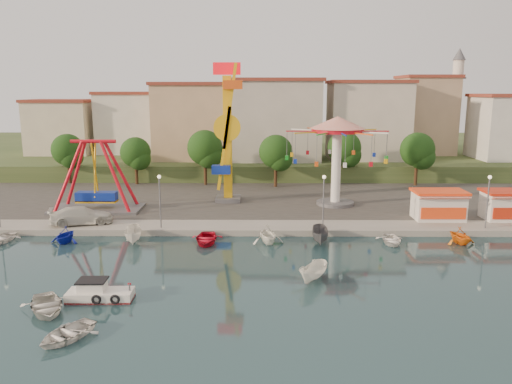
{
  "coord_description": "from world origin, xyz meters",
  "views": [
    {
      "loc": [
        1.74,
        -34.55,
        13.93
      ],
      "look_at": [
        1.4,
        14.0,
        4.0
      ],
      "focal_mm": 35.0,
      "sensor_mm": 36.0,
      "label": 1
    }
  ],
  "objects_px": {
    "pirate_ship_ride": "(95,177)",
    "kamikaze_tower": "(228,136)",
    "skiff": "(314,273)",
    "cabin_motorboat": "(99,294)",
    "wave_swinger": "(337,141)",
    "van": "(81,215)",
    "rowboat_a": "(46,306)"
  },
  "relations": [
    {
      "from": "cabin_motorboat",
      "to": "skiff",
      "type": "height_order",
      "value": "cabin_motorboat"
    },
    {
      "from": "pirate_ship_ride",
      "to": "kamikaze_tower",
      "type": "height_order",
      "value": "kamikaze_tower"
    },
    {
      "from": "kamikaze_tower",
      "to": "van",
      "type": "xyz_separation_m",
      "value": [
        -14.3,
        -10.64,
        -7.12
      ]
    },
    {
      "from": "skiff",
      "to": "van",
      "type": "xyz_separation_m",
      "value": [
        -22.07,
        13.85,
        0.8
      ]
    },
    {
      "from": "pirate_ship_ride",
      "to": "wave_swinger",
      "type": "height_order",
      "value": "wave_swinger"
    },
    {
      "from": "wave_swinger",
      "to": "van",
      "type": "bearing_deg",
      "value": -161.73
    },
    {
      "from": "kamikaze_tower",
      "to": "wave_swinger",
      "type": "distance_m",
      "value": 12.85
    },
    {
      "from": "skiff",
      "to": "van",
      "type": "relative_size",
      "value": 0.59
    },
    {
      "from": "cabin_motorboat",
      "to": "rowboat_a",
      "type": "xyz_separation_m",
      "value": [
        -2.75,
        -1.93,
        0.02
      ]
    },
    {
      "from": "skiff",
      "to": "cabin_motorboat",
      "type": "bearing_deg",
      "value": -135.05
    },
    {
      "from": "skiff",
      "to": "pirate_ship_ride",
      "type": "bearing_deg",
      "value": 170.48
    },
    {
      "from": "kamikaze_tower",
      "to": "wave_swinger",
      "type": "height_order",
      "value": "kamikaze_tower"
    },
    {
      "from": "wave_swinger",
      "to": "skiff",
      "type": "height_order",
      "value": "wave_swinger"
    },
    {
      "from": "kamikaze_tower",
      "to": "rowboat_a",
      "type": "distance_m",
      "value": 32.48
    },
    {
      "from": "pirate_ship_ride",
      "to": "cabin_motorboat",
      "type": "relative_size",
      "value": 2.27
    },
    {
      "from": "wave_swinger",
      "to": "rowboat_a",
      "type": "relative_size",
      "value": 2.8
    },
    {
      "from": "van",
      "to": "wave_swinger",
      "type": "bearing_deg",
      "value": -88.03
    },
    {
      "from": "kamikaze_tower",
      "to": "skiff",
      "type": "height_order",
      "value": "kamikaze_tower"
    },
    {
      "from": "kamikaze_tower",
      "to": "wave_swinger",
      "type": "xyz_separation_m",
      "value": [
        12.73,
        -1.71,
        -0.41
      ]
    },
    {
      "from": "cabin_motorboat",
      "to": "rowboat_a",
      "type": "bearing_deg",
      "value": -146.17
    },
    {
      "from": "van",
      "to": "rowboat_a",
      "type": "bearing_deg",
      "value": 176.66
    },
    {
      "from": "cabin_motorboat",
      "to": "rowboat_a",
      "type": "height_order",
      "value": "cabin_motorboat"
    },
    {
      "from": "pirate_ship_ride",
      "to": "wave_swinger",
      "type": "distance_m",
      "value": 27.77
    },
    {
      "from": "skiff",
      "to": "rowboat_a",
      "type": "bearing_deg",
      "value": -131.12
    },
    {
      "from": "wave_swinger",
      "to": "rowboat_a",
      "type": "distance_m",
      "value": 36.92
    },
    {
      "from": "kamikaze_tower",
      "to": "pirate_ship_ride",
      "type": "bearing_deg",
      "value": -162.38
    },
    {
      "from": "pirate_ship_ride",
      "to": "kamikaze_tower",
      "type": "xyz_separation_m",
      "value": [
        14.63,
        4.65,
        4.21
      ]
    },
    {
      "from": "pirate_ship_ride",
      "to": "kamikaze_tower",
      "type": "distance_m",
      "value": 15.91
    },
    {
      "from": "pirate_ship_ride",
      "to": "van",
      "type": "distance_m",
      "value": 6.67
    },
    {
      "from": "wave_swinger",
      "to": "kamikaze_tower",
      "type": "bearing_deg",
      "value": 172.35
    },
    {
      "from": "wave_swinger",
      "to": "rowboat_a",
      "type": "bearing_deg",
      "value": -128.79
    },
    {
      "from": "cabin_motorboat",
      "to": "van",
      "type": "relative_size",
      "value": 0.72
    }
  ]
}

